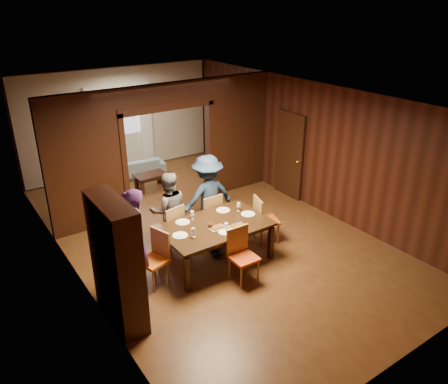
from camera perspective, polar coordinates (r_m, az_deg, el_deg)
floor at (r=9.30m, az=-2.16°, el=-5.30°), size 9.00×9.00×0.00m
ceiling at (r=8.27m, az=-2.47°, el=12.49°), size 5.50×9.00×0.02m
room_walls at (r=10.22m, az=-8.03°, el=6.46°), size 5.52×9.01×2.90m
person_purple at (r=7.27m, az=-11.75°, el=-6.49°), size 0.65×0.78×1.85m
person_grey at (r=8.52m, az=-7.26°, el=-2.41°), size 0.89×0.77×1.57m
person_navy at (r=8.85m, az=-2.15°, el=-0.56°), size 1.15×0.69×1.74m
sofa at (r=12.34m, az=-11.74°, el=3.11°), size 1.75×0.83×0.50m
serving_bowl at (r=8.16m, az=-1.05°, el=-3.40°), size 0.28×0.28×0.07m
dining_table at (r=8.19m, az=-1.21°, el=-6.59°), size 1.98×1.23×0.76m
coffee_table at (r=11.46m, az=-9.55°, el=1.38°), size 0.80×0.50×0.40m
chair_left at (r=7.60m, az=-9.27°, el=-8.68°), size 0.55×0.55×0.97m
chair_right at (r=8.82m, az=5.62°, el=-3.56°), size 0.55×0.55×0.97m
chair_far_l at (r=8.56m, az=-7.15°, el=-4.55°), size 0.51×0.51×0.97m
chair_far_r at (r=8.96m, az=-2.13°, el=-2.98°), size 0.45×0.45×0.97m
chair_near at (r=7.59m, az=2.61°, el=-8.39°), size 0.45×0.45×0.97m
hutch at (r=6.68m, az=-13.86°, el=-8.93°), size 0.40×1.20×2.00m
door_right at (r=10.75m, az=8.54°, el=4.77°), size 0.06×0.90×2.10m
window_far at (r=12.43m, az=-13.56°, el=10.13°), size 1.20×0.03×1.30m
curtain_left at (r=12.27m, az=-16.54°, el=7.44°), size 0.35×0.06×2.40m
curtain_right at (r=12.78m, az=-10.16°, el=8.71°), size 0.35×0.06×2.40m
plate_left at (r=7.68m, az=-5.76°, el=-5.66°), size 0.27×0.27×0.01m
plate_far_l at (r=8.10m, az=-5.42°, el=-3.94°), size 0.27×0.27×0.01m
plate_far_r at (r=8.51m, az=-0.12°, el=-2.39°), size 0.27×0.27×0.01m
plate_right at (r=8.38m, az=3.16°, el=-2.88°), size 0.27×0.27×0.01m
plate_near at (r=7.75m, az=0.20°, el=-5.22°), size 0.27×0.27×0.01m
platter_a at (r=7.86m, az=-0.91°, el=-4.66°), size 0.30×0.20×0.04m
platter_b at (r=7.92m, az=1.74°, el=-4.43°), size 0.30×0.20×0.04m
wineglass_left at (r=7.57m, az=-4.02°, el=-5.34°), size 0.08×0.08×0.18m
wineglass_far at (r=8.15m, az=-4.16°, el=-3.06°), size 0.08×0.08×0.18m
wineglass_right at (r=8.45m, az=1.92°, el=-1.97°), size 0.08×0.08×0.18m
tumbler at (r=7.78m, az=0.29°, el=-4.55°), size 0.07×0.07×0.14m
condiment_jar at (r=7.86m, az=-1.82°, el=-4.39°), size 0.08×0.08×0.11m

